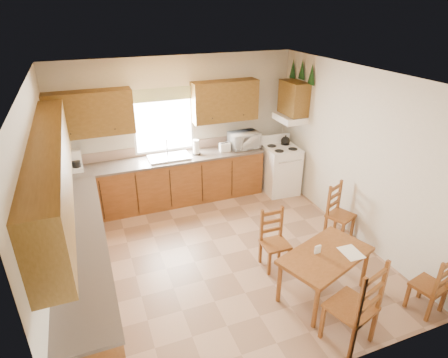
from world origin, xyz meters
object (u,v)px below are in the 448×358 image
object	(u,v)px
chair_near_left	(352,302)
stove	(281,170)
microwave	(244,140)
chair_far_left	(275,241)
chair_near_right	(430,282)
chair_far_right	(341,212)
dining_table	(323,274)

from	to	relation	value
chair_near_left	stove	bearing A→B (deg)	-124.68
microwave	stove	bearing A→B (deg)	-30.72
stove	chair_far_left	distance (m)	2.45
chair_near_right	chair_far_left	bearing A→B (deg)	-58.79
chair_near_left	chair_near_right	xyz separation A→B (m)	(1.22, 0.04, -0.13)
chair_near_left	microwave	bearing A→B (deg)	-113.88
stove	chair_near_left	distance (m)	3.76
chair_far_left	chair_far_right	world-z (taller)	chair_far_right
chair_near_right	microwave	bearing A→B (deg)	-90.77
microwave	dining_table	size ratio (longest dim) A/B	0.44
chair_far_left	chair_far_right	xyz separation A→B (m)	(1.36, 0.30, 0.01)
microwave	chair_near_right	xyz separation A→B (m)	(0.78, -3.90, -0.64)
chair_far_left	chair_far_right	size ratio (longest dim) A/B	0.97
stove	microwave	size ratio (longest dim) A/B	1.77
chair_far_left	dining_table	bearing A→B (deg)	-65.67
microwave	chair_near_right	size ratio (longest dim) A/B	0.61
dining_table	chair_near_right	xyz separation A→B (m)	(1.05, -0.71, 0.11)
stove	chair_far_left	size ratio (longest dim) A/B	1.05
stove	microwave	distance (m)	0.97
microwave	chair_near_left	size ratio (longest dim) A/B	0.47
dining_table	chair_near_left	world-z (taller)	chair_near_left
microwave	chair_far_right	bearing A→B (deg)	-73.17
chair_near_right	chair_far_right	distance (m)	1.75
microwave	chair_far_right	size ratio (longest dim) A/B	0.57
chair_far_right	dining_table	bearing A→B (deg)	-158.21
stove	dining_table	bearing A→B (deg)	-104.59
microwave	dining_table	world-z (taller)	microwave
chair_near_right	chair_near_left	bearing A→B (deg)	-10.35
stove	chair_near_left	xyz separation A→B (m)	(-1.11, -3.59, 0.10)
stove	chair_near_left	size ratio (longest dim) A/B	0.83
stove	chair_far_left	xyz separation A→B (m)	(-1.25, -2.11, -0.02)
dining_table	chair_far_right	world-z (taller)	chair_far_right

